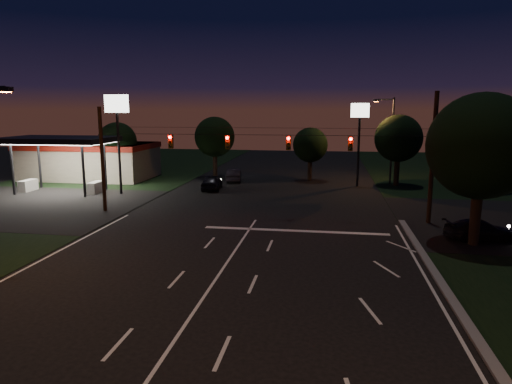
% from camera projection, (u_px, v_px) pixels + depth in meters
% --- Properties ---
extents(ground, '(140.00, 140.00, 0.00)m').
position_uv_depth(ground, '(202.00, 299.00, 18.98)').
color(ground, black).
rests_on(ground, ground).
extents(cross_street_left, '(20.00, 16.00, 0.02)m').
position_uv_depth(cross_street_left, '(21.00, 205.00, 37.63)').
color(cross_street_left, black).
rests_on(cross_street_left, ground).
extents(center_line, '(0.14, 40.00, 0.01)m').
position_uv_depth(center_line, '(146.00, 383.00, 13.15)').
color(center_line, silver).
rests_on(center_line, ground).
extents(stop_bar, '(12.00, 0.50, 0.01)m').
position_uv_depth(stop_bar, '(295.00, 231.00, 29.68)').
color(stop_bar, silver).
rests_on(stop_bar, ground).
extents(utility_pole_right, '(0.30, 0.30, 9.00)m').
position_uv_depth(utility_pole_right, '(428.00, 223.00, 31.68)').
color(utility_pole_right, black).
rests_on(utility_pole_right, ground).
extents(utility_pole_left, '(0.28, 0.28, 8.00)m').
position_uv_depth(utility_pole_left, '(105.00, 211.00, 35.42)').
color(utility_pole_left, black).
rests_on(utility_pole_left, ground).
extents(signal_span, '(24.00, 0.40, 1.56)m').
position_uv_depth(signal_span, '(258.00, 142.00, 32.53)').
color(signal_span, black).
rests_on(signal_span, ground).
extents(gas_station, '(14.20, 16.10, 5.25)m').
position_uv_depth(gas_station, '(88.00, 158.00, 51.47)').
color(gas_station, gray).
rests_on(gas_station, ground).
extents(pole_sign_left_near, '(2.20, 0.30, 9.10)m').
position_uv_depth(pole_sign_left_near, '(117.00, 118.00, 41.28)').
color(pole_sign_left_near, black).
rests_on(pole_sign_left_near, ground).
extents(pole_sign_right, '(1.80, 0.30, 8.40)m').
position_uv_depth(pole_sign_right, '(359.00, 125.00, 45.76)').
color(pole_sign_right, black).
rests_on(pole_sign_right, ground).
extents(street_light_right_far, '(2.20, 0.35, 9.00)m').
position_uv_depth(street_light_right_far, '(390.00, 134.00, 47.38)').
color(street_light_right_far, black).
rests_on(street_light_right_far, ground).
extents(tree_right_near, '(6.00, 6.00, 8.76)m').
position_uv_depth(tree_right_near, '(481.00, 147.00, 25.73)').
color(tree_right_near, black).
rests_on(tree_right_near, ground).
extents(tree_far_a, '(4.20, 4.20, 6.42)m').
position_uv_depth(tree_far_a, '(118.00, 142.00, 50.27)').
color(tree_far_a, black).
rests_on(tree_far_a, ground).
extents(tree_far_b, '(4.60, 4.60, 6.98)m').
position_uv_depth(tree_far_b, '(215.00, 137.00, 52.55)').
color(tree_far_b, black).
rests_on(tree_far_b, ground).
extents(tree_far_c, '(3.80, 3.80, 5.86)m').
position_uv_depth(tree_far_c, '(310.00, 145.00, 49.97)').
color(tree_far_c, black).
rests_on(tree_far_c, ground).
extents(tree_far_d, '(4.80, 4.80, 7.30)m').
position_uv_depth(tree_far_d, '(398.00, 139.00, 46.49)').
color(tree_far_d, black).
rests_on(tree_far_d, ground).
extents(tree_far_e, '(4.00, 4.00, 6.18)m').
position_uv_depth(tree_far_e, '(488.00, 149.00, 43.41)').
color(tree_far_e, black).
rests_on(tree_far_e, ground).
extents(car_oncoming_a, '(2.15, 4.45, 1.46)m').
position_uv_depth(car_oncoming_a, '(212.00, 182.00, 44.79)').
color(car_oncoming_a, black).
rests_on(car_oncoming_a, ground).
extents(car_oncoming_b, '(2.11, 4.41, 1.39)m').
position_uv_depth(car_oncoming_b, '(234.00, 175.00, 49.98)').
color(car_oncoming_b, black).
rests_on(car_oncoming_b, ground).
extents(car_cross, '(4.44, 2.32, 1.23)m').
position_uv_depth(car_cross, '(481.00, 230.00, 27.49)').
color(car_cross, black).
rests_on(car_cross, ground).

